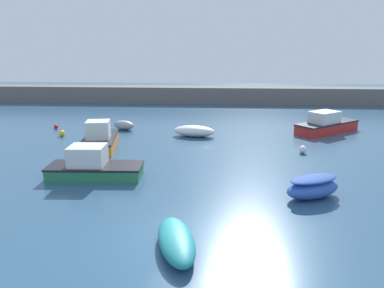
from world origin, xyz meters
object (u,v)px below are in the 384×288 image
rowboat_with_red_cover (313,187)px  motorboat_with_cabin (99,139)px  cabin_cruiser_white (326,124)px  dinghy_near_pier (124,125)px  motorboat_grey_hull (93,166)px  mooring_buoy_red (56,127)px  mooring_buoy_white (303,149)px  mooring_buoy_yellow (62,133)px  rowboat_white_midwater (194,131)px  rowboat_blue_near (176,241)px

rowboat_with_red_cover → motorboat_with_cabin: motorboat_with_cabin is taller
cabin_cruiser_white → dinghy_near_pier: (-16.70, -0.06, -0.27)m
motorboat_grey_hull → motorboat_with_cabin: (-1.46, 5.81, 0.02)m
motorboat_with_cabin → mooring_buoy_red: bearing=33.9°
mooring_buoy_white → mooring_buoy_yellow: (-17.73, 3.64, -0.01)m
mooring_buoy_red → cabin_cruiser_white: bearing=0.3°
motorboat_grey_hull → dinghy_near_pier: 11.92m
motorboat_grey_hull → mooring_buoy_yellow: 10.70m
mooring_buoy_red → motorboat_grey_hull: bearing=-58.9°
rowboat_with_red_cover → mooring_buoy_red: bearing=114.7°
motorboat_with_cabin → mooring_buoy_red: (-5.65, 5.96, -0.46)m
mooring_buoy_white → mooring_buoy_yellow: bearing=168.4°
mooring_buoy_white → mooring_buoy_yellow: 18.10m
rowboat_with_red_cover → mooring_buoy_red: 22.81m
rowboat_with_red_cover → rowboat_white_midwater: rowboat_with_red_cover is taller
dinghy_near_pier → mooring_buoy_white: bearing=179.6°
cabin_cruiser_white → rowboat_blue_near: cabin_cruiser_white is taller
motorboat_grey_hull → rowboat_blue_near: (5.22, -7.01, -0.31)m
rowboat_white_midwater → motorboat_with_cabin: (-6.27, -3.98, 0.22)m
motorboat_grey_hull → dinghy_near_pier: bearing=93.4°
rowboat_white_midwater → mooring_buoy_white: 8.55m
dinghy_near_pier → cabin_cruiser_white: bearing=-155.0°
rowboat_with_red_cover → motorboat_with_cabin: 14.75m
motorboat_with_cabin → mooring_buoy_white: size_ratio=10.36×
cabin_cruiser_white → rowboat_blue_near: bearing=-156.7°
dinghy_near_pier → rowboat_white_midwater: rowboat_white_midwater is taller
motorboat_grey_hull → mooring_buoy_white: (12.22, 5.52, -0.38)m
rowboat_blue_near → dinghy_near_pier: 19.95m
mooring_buoy_yellow → mooring_buoy_red: 3.07m
cabin_cruiser_white → motorboat_grey_hull: size_ratio=1.15×
rowboat_blue_near → mooring_buoy_yellow: bearing=-160.7°
rowboat_with_red_cover → motorboat_grey_hull: size_ratio=0.61×
cabin_cruiser_white → motorboat_with_cabin: size_ratio=1.11×
cabin_cruiser_white → mooring_buoy_white: cabin_cruiser_white is taller
cabin_cruiser_white → motorboat_with_cabin: bearing=161.5°
rowboat_white_midwater → mooring_buoy_white: rowboat_white_midwater is taller
rowboat_white_midwater → mooring_buoy_yellow: size_ratio=7.32×
cabin_cruiser_white → rowboat_white_midwater: (-10.62, -2.12, -0.24)m
motorboat_with_cabin → mooring_buoy_white: bearing=-100.8°
cabin_cruiser_white → dinghy_near_pier: cabin_cruiser_white is taller
motorboat_with_cabin → rowboat_with_red_cover: bearing=-131.7°
rowboat_with_red_cover → dinghy_near_pier: (-12.30, 13.89, -0.13)m
motorboat_grey_hull → rowboat_white_midwater: 10.91m
mooring_buoy_white → mooring_buoy_yellow: size_ratio=1.06×
mooring_buoy_red → dinghy_near_pier: bearing=0.8°
motorboat_grey_hull → rowboat_white_midwater: size_ratio=1.46×
motorboat_with_cabin → mooring_buoy_red: 8.23m
rowboat_blue_near → mooring_buoy_red: size_ratio=10.02×
motorboat_grey_hull → mooring_buoy_white: bearing=21.6°
mooring_buoy_white → rowboat_white_midwater: bearing=150.0°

